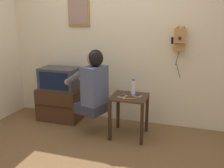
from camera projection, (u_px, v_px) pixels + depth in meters
ground_plane at (89, 151)px, 2.94m from camera, size 14.00×14.00×0.00m
wall_back at (114, 40)px, 3.63m from camera, size 6.80×0.05×2.55m
side_table at (129, 105)px, 3.22m from camera, size 0.48×0.45×0.58m
person at (93, 84)px, 3.21m from camera, size 0.59×0.49×0.89m
tv_stand at (60, 104)px, 3.84m from camera, size 0.67×0.42×0.52m
television at (60, 78)px, 3.72m from camera, size 0.58×0.38×0.34m
wall_phone_antique at (180, 39)px, 3.26m from camera, size 0.20×0.19×0.72m
framed_picture at (79, 12)px, 3.64m from camera, size 0.36×0.03×0.43m
cell_phone_held at (122, 96)px, 3.16m from camera, size 0.12×0.14×0.01m
cell_phone_spare at (137, 96)px, 3.18m from camera, size 0.14×0.10×0.01m
water_bottle at (133, 87)px, 3.25m from camera, size 0.07×0.07×0.21m
toothbrush at (129, 99)px, 3.06m from camera, size 0.17×0.09×0.02m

